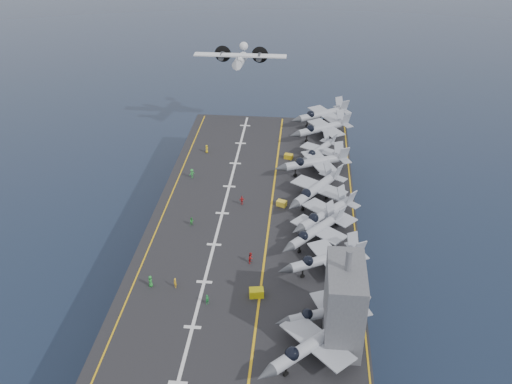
# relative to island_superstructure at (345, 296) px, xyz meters

# --- Properties ---
(ground) EXTENTS (500.00, 500.00, 0.00)m
(ground) POSITION_rel_island_superstructure_xyz_m (-15.00, 30.00, -17.90)
(ground) COLOR #142135
(ground) RESTS_ON ground
(hull) EXTENTS (36.00, 90.00, 10.00)m
(hull) POSITION_rel_island_superstructure_xyz_m (-15.00, 30.00, -12.90)
(hull) COLOR #56595E
(hull) RESTS_ON ground
(flight_deck) EXTENTS (38.00, 92.00, 0.40)m
(flight_deck) POSITION_rel_island_superstructure_xyz_m (-15.00, 30.00, -7.70)
(flight_deck) COLOR black
(flight_deck) RESTS_ON hull
(foul_line) EXTENTS (0.35, 90.00, 0.02)m
(foul_line) POSITION_rel_island_superstructure_xyz_m (-12.00, 30.00, -7.48)
(foul_line) COLOR gold
(foul_line) RESTS_ON flight_deck
(landing_centerline) EXTENTS (0.50, 90.00, 0.02)m
(landing_centerline) POSITION_rel_island_superstructure_xyz_m (-21.00, 30.00, -7.48)
(landing_centerline) COLOR silver
(landing_centerline) RESTS_ON flight_deck
(deck_edge_port) EXTENTS (0.25, 90.00, 0.02)m
(deck_edge_port) POSITION_rel_island_superstructure_xyz_m (-32.00, 30.00, -7.48)
(deck_edge_port) COLOR gold
(deck_edge_port) RESTS_ON flight_deck
(deck_edge_stbd) EXTENTS (0.25, 90.00, 0.02)m
(deck_edge_stbd) POSITION_rel_island_superstructure_xyz_m (3.50, 30.00, -7.48)
(deck_edge_stbd) COLOR gold
(deck_edge_stbd) RESTS_ON flight_deck
(island_superstructure) EXTENTS (5.00, 10.00, 15.00)m
(island_superstructure) POSITION_rel_island_superstructure_xyz_m (0.00, 0.00, 0.00)
(island_superstructure) COLOR #56595E
(island_superstructure) RESTS_ON flight_deck
(fighter_jet_0) EXTENTS (19.43, 19.32, 5.71)m
(fighter_jet_0) POSITION_rel_island_superstructure_xyz_m (-4.04, -4.30, -4.65)
(fighter_jet_0) COLOR gray
(fighter_jet_0) RESTS_ON flight_deck
(fighter_jet_1) EXTENTS (16.35, 13.86, 4.82)m
(fighter_jet_1) POSITION_rel_island_superstructure_xyz_m (-1.95, 2.38, -5.09)
(fighter_jet_1) COLOR #939DA4
(fighter_jet_1) RESTS_ON flight_deck
(fighter_jet_2) EXTENTS (17.96, 15.90, 5.21)m
(fighter_jet_2) POSITION_rel_island_superstructure_xyz_m (-1.92, 14.53, -4.89)
(fighter_jet_2) COLOR #A2ACB3
(fighter_jet_2) RESTS_ON flight_deck
(fighter_jet_3) EXTENTS (17.30, 18.05, 5.24)m
(fighter_jet_3) POSITION_rel_island_superstructure_xyz_m (-3.65, 22.30, -4.88)
(fighter_jet_3) COLOR #98A1AA
(fighter_jet_3) RESTS_ON flight_deck
(fighter_jet_4) EXTENTS (17.98, 18.42, 5.37)m
(fighter_jet_4) POSITION_rel_island_superstructure_xyz_m (-1.77, 27.77, -4.81)
(fighter_jet_4) COLOR gray
(fighter_jet_4) RESTS_ON flight_deck
(fighter_jet_5) EXTENTS (18.04, 19.69, 5.69)m
(fighter_jet_5) POSITION_rel_island_superstructure_xyz_m (-3.54, 36.21, -4.66)
(fighter_jet_5) COLOR #9EA6AF
(fighter_jet_5) RESTS_ON flight_deck
(fighter_jet_6) EXTENTS (19.40, 16.75, 5.67)m
(fighter_jet_6) POSITION_rel_island_superstructure_xyz_m (-3.71, 47.21, -4.66)
(fighter_jet_6) COLOR #949EA4
(fighter_jet_6) RESTS_ON flight_deck
(fighter_jet_7) EXTENTS (14.46, 16.00, 4.63)m
(fighter_jet_7) POSITION_rel_island_superstructure_xyz_m (-2.98, 53.60, -5.19)
(fighter_jet_7) COLOR #919AA2
(fighter_jet_7) RESTS_ON flight_deck
(fighter_jet_8) EXTENTS (19.10, 17.59, 5.52)m
(fighter_jet_8) POSITION_rel_island_superstructure_xyz_m (-2.05, 64.61, -4.74)
(fighter_jet_8) COLOR #8B949A
(fighter_jet_8) RESTS_ON flight_deck
(tow_cart_a) EXTENTS (2.37, 1.75, 1.30)m
(tow_cart_a) POSITION_rel_island_superstructure_xyz_m (-12.49, 7.48, -6.85)
(tow_cart_a) COLOR #CBBF0D
(tow_cart_a) RESTS_ON flight_deck
(tow_cart_b) EXTENTS (2.13, 1.78, 1.09)m
(tow_cart_b) POSITION_rel_island_superstructure_xyz_m (-10.03, 33.65, -6.95)
(tow_cart_b) COLOR yellow
(tow_cart_b) RESTS_ON flight_deck
(tow_cart_c) EXTENTS (2.03, 1.61, 1.07)m
(tow_cart_c) POSITION_rel_island_superstructure_xyz_m (-9.55, 53.37, -6.97)
(tow_cart_c) COLOR gold
(tow_cart_c) RESTS_ON flight_deck
(crew_0) EXTENTS (1.13, 1.37, 1.96)m
(crew_0) POSITION_rel_island_superstructure_xyz_m (-29.13, 8.29, -6.52)
(crew_0) COLOR #268C33
(crew_0) RESTS_ON flight_deck
(crew_1) EXTENTS (1.18, 1.21, 1.69)m
(crew_1) POSITION_rel_island_superstructure_xyz_m (-25.26, 8.37, -6.66)
(crew_1) COLOR yellow
(crew_1) RESTS_ON flight_deck
(crew_2) EXTENTS (1.16, 1.07, 1.61)m
(crew_2) POSITION_rel_island_superstructure_xyz_m (-25.91, 25.59, -6.70)
(crew_2) COLOR green
(crew_2) RESTS_ON flight_deck
(crew_3) EXTENTS (1.42, 1.41, 2.00)m
(crew_3) POSITION_rel_island_superstructure_xyz_m (-29.18, 42.93, -6.50)
(crew_3) COLOR green
(crew_3) RESTS_ON flight_deck
(crew_4) EXTENTS (1.22, 0.89, 1.89)m
(crew_4) POSITION_rel_island_superstructure_xyz_m (-17.66, 33.39, -6.56)
(crew_4) COLOR red
(crew_4) RESTS_ON flight_deck
(crew_5) EXTENTS (0.96, 1.23, 1.82)m
(crew_5) POSITION_rel_island_superstructure_xyz_m (-28.05, 54.69, -6.59)
(crew_5) COLOR yellow
(crew_5) RESTS_ON flight_deck
(crew_6) EXTENTS (1.13, 1.19, 1.66)m
(crew_6) POSITION_rel_island_superstructure_xyz_m (-19.67, 5.11, -6.67)
(crew_6) COLOR #1B7F34
(crew_6) RESTS_ON flight_deck
(crew_7) EXTENTS (1.07, 1.35, 1.97)m
(crew_7) POSITION_rel_island_superstructure_xyz_m (-14.16, 15.67, -6.51)
(crew_7) COLOR #B21919
(crew_7) RESTS_ON flight_deck
(transport_plane) EXTENTS (24.42, 16.70, 5.76)m
(transport_plane) POSITION_rel_island_superstructure_xyz_m (-24.03, 86.88, 3.50)
(transport_plane) COLOR white
(fighter_jet_9) EXTENTS (19.10, 17.59, 5.52)m
(fighter_jet_9) POSITION_rel_island_superstructure_xyz_m (-2.05, 73.00, -4.74)
(fighter_jet_9) COLOR #8B949A
(fighter_jet_9) RESTS_ON flight_deck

